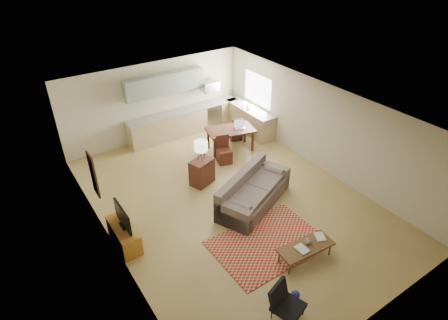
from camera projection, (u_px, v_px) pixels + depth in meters
room at (231, 159)px, 9.59m from camera, size 9.00×9.00×9.00m
kitchen_counter_back at (185, 121)px, 13.43m from camera, size 4.26×0.64×0.92m
kitchen_counter_right at (250, 120)px, 13.55m from camera, size 0.64×2.26×0.92m
kitchen_range at (211, 114)px, 13.95m from camera, size 0.62×0.62×0.90m
kitchen_microwave at (210, 86)px, 13.38m from camera, size 0.62×0.40×0.35m
upper_cabinets at (164, 84)px, 12.46m from camera, size 2.80×0.34×0.70m
window_right at (258, 89)px, 13.12m from camera, size 0.02×1.40×1.05m
wall_art_left at (94, 175)px, 8.60m from camera, size 0.06×0.42×1.10m
triptych at (152, 91)px, 12.48m from camera, size 1.70×0.04×0.50m
rug at (267, 243)px, 8.90m from camera, size 2.59×1.81×0.02m
sofa at (254, 191)px, 9.94m from camera, size 2.77×2.05×0.88m
coffee_table at (305, 252)px, 8.39m from camera, size 1.35×0.62×0.39m
book_a at (298, 251)px, 8.13m from camera, size 0.24×0.31×0.03m
book_b at (316, 237)px, 8.51m from camera, size 0.43×0.45×0.02m
vase at (309, 240)px, 8.32m from camera, size 0.17×0.17×0.17m
armchair at (289, 305)px, 7.04m from camera, size 0.79×0.79×0.71m
tv_credenza at (124, 235)px, 8.75m from camera, size 0.45×1.16×0.54m
tv at (123, 217)px, 8.49m from camera, size 0.09×0.89×0.54m
console_table at (202, 172)px, 10.79m from camera, size 0.78×0.64×0.78m
table_lamp at (201, 151)px, 10.42m from camera, size 0.48×0.48×0.62m
dining_table at (230, 140)px, 12.43m from camera, size 1.70×1.21×0.78m
dining_chair_near at (224, 150)px, 11.73m from camera, size 0.53×0.55×0.89m
dining_chair_far at (236, 128)px, 13.07m from camera, size 0.53×0.54×0.86m
laptop at (240, 125)px, 12.23m from camera, size 0.40×0.35×0.25m
soap_bottle at (248, 106)px, 13.20m from camera, size 0.11×0.12×0.19m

